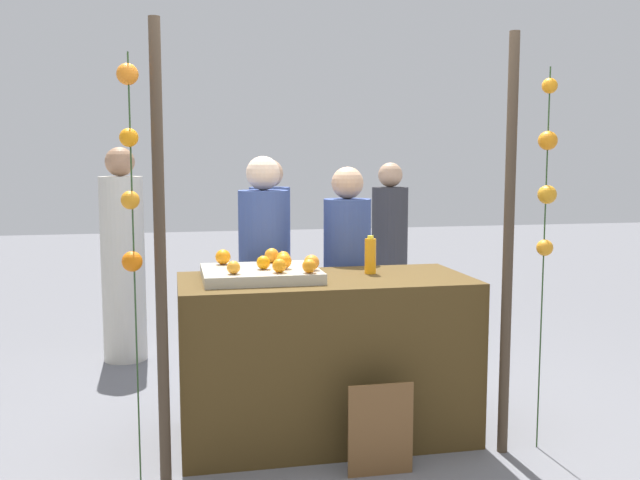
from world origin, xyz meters
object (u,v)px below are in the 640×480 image
Objects in this scene: orange_0 at (312,262)px; juice_bottle at (370,256)px; vendor_left at (264,290)px; orange_1 at (284,261)px; stall_counter at (325,357)px; chalkboard_sign at (380,430)px; vendor_right at (347,292)px.

juice_bottle is (0.39, 0.17, 0.00)m from orange_0.
orange_0 is 0.38× the size of juice_bottle.
orange_0 is at bearing -76.56° from vendor_left.
stall_counter is at bearing 2.78° from orange_1.
vendor_left is at bearing 112.82° from stall_counter.
orange_0 is at bearing -26.40° from orange_1.
vendor_left is at bearing 109.83° from chalkboard_sign.
juice_bottle is at bearing -88.58° from vendor_right.
vendor_right is (0.52, 0.61, -0.31)m from orange_1.
orange_1 is 0.05× the size of vendor_left.
juice_bottle is 0.14× the size of vendor_right.
orange_1 is 0.54m from juice_bottle.
juice_bottle reaches higher than orange_1.
stall_counter is 18.70× the size of orange_1.
juice_bottle is 0.46× the size of chalkboard_sign.
chalkboard_sign is at bearing -53.56° from orange_1.
juice_bottle reaches higher than stall_counter.
vendor_left is at bearing 135.34° from juice_bottle.
juice_bottle is (0.53, 0.10, 0.00)m from orange_1.
chalkboard_sign is at bearing -73.75° from stall_counter.
stall_counter is 0.71m from vendor_right.
vendor_left is 0.55m from vendor_right.
vendor_right reaches higher than orange_1.
juice_bottle is at bearing 78.95° from chalkboard_sign.
orange_1 is at bearing 153.60° from orange_0.
stall_counter is 1.02× the size of vendor_left.
vendor_left is at bearing 175.26° from vendor_right.
stall_counter is 3.37× the size of chalkboard_sign.
chalkboard_sign is at bearing -61.38° from orange_0.
vendor_right reaches higher than juice_bottle.
vendor_right is (0.11, 1.16, 0.49)m from chalkboard_sign.
orange_1 is 1.06m from chalkboard_sign.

